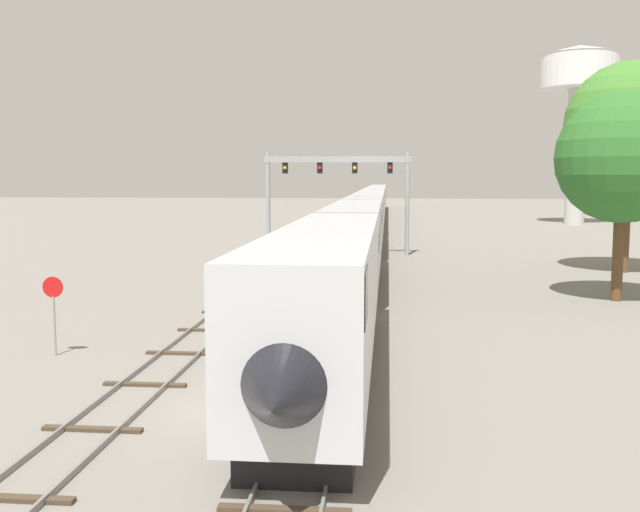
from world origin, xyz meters
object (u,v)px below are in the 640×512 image
object	(u,v)px
water_tower	(579,83)
trackside_tree_left	(630,126)
passenger_train	(371,210)
signal_gantry	(337,180)
stop_sign	(54,304)
trackside_tree_mid	(622,158)

from	to	relation	value
water_tower	trackside_tree_left	distance (m)	52.40
water_tower	trackside_tree_left	world-z (taller)	water_tower
passenger_train	signal_gantry	size ratio (longest dim) A/B	11.77
signal_gantry	trackside_tree_left	world-z (taller)	trackside_tree_left
signal_gantry	stop_sign	bearing A→B (deg)	-102.48
stop_sign	signal_gantry	bearing A→B (deg)	77.52
stop_sign	water_tower	bearing A→B (deg)	64.10
stop_sign	trackside_tree_mid	bearing A→B (deg)	30.36
stop_sign	trackside_tree_left	size ratio (longest dim) A/B	0.20
passenger_train	water_tower	world-z (taller)	water_tower
trackside_tree_left	stop_sign	bearing A→B (deg)	-137.35
water_tower	stop_sign	bearing A→B (deg)	-115.90
signal_gantry	water_tower	world-z (taller)	water_tower
trackside_tree_mid	signal_gantry	bearing A→B (deg)	127.37
signal_gantry	trackside_tree_mid	size ratio (longest dim) A/B	1.12
signal_gantry	trackside_tree_left	bearing A→B (deg)	-24.88
signal_gantry	stop_sign	xyz separation A→B (m)	(-7.75, -35.02, -4.30)
water_tower	trackside_tree_mid	xyz separation A→B (m)	(-13.29, -62.50, -11.48)
passenger_train	water_tower	size ratio (longest dim) A/B	5.99
water_tower	trackside_tree_mid	bearing A→B (deg)	-102.00
water_tower	trackside_tree_mid	world-z (taller)	water_tower
passenger_train	water_tower	distance (m)	35.87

